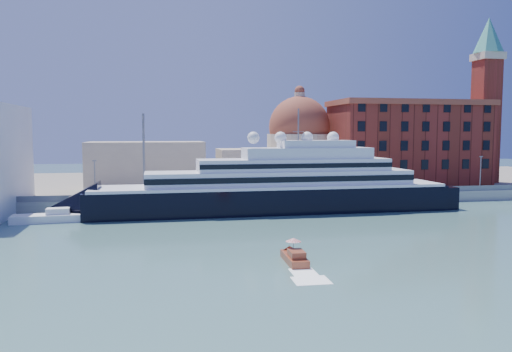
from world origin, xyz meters
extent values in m
plane|color=#365D5B|center=(0.00, 0.00, 0.00)|extent=(400.00, 400.00, 0.00)
cube|color=gray|center=(0.00, 34.00, 1.25)|extent=(180.00, 10.00, 2.50)
cube|color=slate|center=(0.00, 75.00, 1.00)|extent=(260.00, 72.00, 2.00)
cube|color=slate|center=(0.00, 29.50, 3.10)|extent=(180.00, 0.10, 1.20)
cube|color=black|center=(5.86, 23.00, 2.09)|extent=(73.99, 11.38, 6.17)
cone|color=black|center=(-33.03, 23.00, 2.09)|extent=(9.49, 11.38, 11.38)
cube|color=black|center=(42.85, 23.00, 1.90)|extent=(5.69, 10.43, 5.69)
cube|color=white|center=(5.86, 23.00, 5.41)|extent=(72.09, 11.57, 0.57)
cube|color=white|center=(7.75, 23.00, 7.11)|extent=(55.02, 9.49, 2.85)
cube|color=black|center=(7.75, 18.26, 7.11)|extent=(55.02, 0.15, 1.14)
cube|color=white|center=(10.60, 23.00, 9.77)|extent=(39.84, 8.54, 2.47)
cube|color=white|center=(13.44, 23.00, 12.14)|extent=(26.56, 7.59, 2.28)
cube|color=white|center=(15.34, 23.00, 14.04)|extent=(15.18, 6.64, 1.52)
cylinder|color=slate|center=(11.55, 23.00, 18.02)|extent=(0.28, 0.28, 6.64)
sphere|color=white|center=(2.06, 23.00, 15.37)|extent=(2.47, 2.47, 2.47)
sphere|color=white|center=(7.75, 23.00, 15.37)|extent=(2.47, 2.47, 2.47)
sphere|color=white|center=(13.44, 23.00, 15.37)|extent=(2.47, 2.47, 2.47)
sphere|color=white|center=(19.14, 23.00, 15.37)|extent=(2.47, 2.47, 2.47)
cube|color=white|center=(-37.37, 19.54, 0.61)|extent=(12.32, 4.71, 1.62)
cube|color=white|center=(-35.36, 19.65, 1.92)|extent=(4.17, 2.75, 1.21)
cube|color=maroon|center=(-0.49, -17.08, 0.39)|extent=(2.49, 6.82, 1.12)
cube|color=maroon|center=(-0.53, -18.20, 1.35)|extent=(1.90, 2.87, 0.90)
cylinder|color=slate|center=(-0.47, -16.52, 1.80)|extent=(0.07, 0.07, 1.80)
cone|color=red|center=(-0.47, -16.52, 2.81)|extent=(2.02, 2.02, 0.45)
cube|color=maroon|center=(52.00, 52.00, 13.00)|extent=(42.00, 18.00, 22.00)
cube|color=brown|center=(52.00, 52.00, 24.50)|extent=(43.00, 19.00, 1.50)
cube|color=maroon|center=(76.00, 52.00, 19.50)|extent=(6.00, 6.00, 35.00)
cube|color=beige|center=(76.00, 52.00, 38.00)|extent=(7.00, 7.00, 2.00)
cone|color=teal|center=(76.00, 52.00, 44.00)|extent=(8.40, 8.40, 10.00)
cylinder|color=beige|center=(22.00, 58.00, 9.00)|extent=(18.00, 18.00, 14.00)
sphere|color=brown|center=(22.00, 58.00, 18.00)|extent=(17.00, 17.00, 17.00)
cylinder|color=beige|center=(22.00, 58.00, 26.00)|extent=(3.00, 3.00, 3.00)
cube|color=beige|center=(8.00, 56.00, 7.00)|extent=(18.00, 14.00, 10.00)
cube|color=beige|center=(-20.00, 58.00, 8.00)|extent=(30.00, 16.00, 12.00)
cylinder|color=slate|center=(-30.00, 31.00, 6.50)|extent=(0.24, 0.24, 8.00)
cube|color=slate|center=(-30.00, 31.00, 10.60)|extent=(0.80, 0.30, 0.25)
cylinder|color=slate|center=(0.00, 31.00, 6.50)|extent=(0.24, 0.24, 8.00)
cube|color=slate|center=(0.00, 31.00, 10.60)|extent=(0.80, 0.30, 0.25)
cylinder|color=slate|center=(30.00, 31.00, 6.50)|extent=(0.24, 0.24, 8.00)
cube|color=slate|center=(30.00, 31.00, 10.60)|extent=(0.80, 0.30, 0.25)
cylinder|color=slate|center=(60.00, 31.00, 6.50)|extent=(0.24, 0.24, 8.00)
cube|color=slate|center=(60.00, 31.00, 10.60)|extent=(0.80, 0.30, 0.25)
cylinder|color=slate|center=(-20.00, 33.00, 11.50)|extent=(0.50, 0.50, 18.00)
camera|label=1|loc=(-17.44, -76.79, 16.38)|focal=35.00mm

